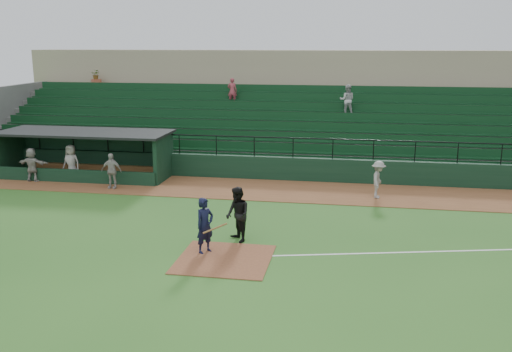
# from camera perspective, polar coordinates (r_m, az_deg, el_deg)

# --- Properties ---
(ground) EXTENTS (90.00, 90.00, 0.00)m
(ground) POSITION_cam_1_polar(r_m,az_deg,el_deg) (19.46, -2.56, -7.37)
(ground) COLOR #2A5C1D
(ground) RESTS_ON ground
(warning_track) EXTENTS (40.00, 4.00, 0.03)m
(warning_track) POSITION_cam_1_polar(r_m,az_deg,el_deg) (26.96, 1.10, -1.42)
(warning_track) COLOR brown
(warning_track) RESTS_ON ground
(home_plate_dirt) EXTENTS (3.00, 3.00, 0.03)m
(home_plate_dirt) POSITION_cam_1_polar(r_m,az_deg,el_deg) (18.55, -3.23, -8.40)
(home_plate_dirt) COLOR brown
(home_plate_dirt) RESTS_ON ground
(foul_line) EXTENTS (17.49, 4.44, 0.01)m
(foul_line) POSITION_cam_1_polar(r_m,az_deg,el_deg) (20.57, 20.73, -7.09)
(foul_line) COLOR white
(foul_line) RESTS_ON ground
(stadium_structure) EXTENTS (38.00, 13.08, 6.40)m
(stadium_structure) POSITION_cam_1_polar(r_m,az_deg,el_deg) (34.76, 3.27, 5.75)
(stadium_structure) COLOR black
(stadium_structure) RESTS_ON ground
(dugout) EXTENTS (8.90, 3.20, 2.42)m
(dugout) POSITION_cam_1_polar(r_m,az_deg,el_deg) (31.08, -16.50, 2.50)
(dugout) COLOR black
(dugout) RESTS_ON ground
(batter_at_plate) EXTENTS (1.18, 0.83, 1.91)m
(batter_at_plate) POSITION_cam_1_polar(r_m,az_deg,el_deg) (18.86, -5.20, -5.03)
(batter_at_plate) COLOR black
(batter_at_plate) RESTS_ON ground
(umpire) EXTENTS (1.16, 1.21, 1.97)m
(umpire) POSITION_cam_1_polar(r_m,az_deg,el_deg) (19.86, -1.88, -3.93)
(umpire) COLOR black
(umpire) RESTS_ON ground
(runner) EXTENTS (0.79, 1.18, 1.70)m
(runner) POSITION_cam_1_polar(r_m,az_deg,el_deg) (25.93, 12.28, -0.35)
(runner) COLOR gray
(runner) RESTS_ON warning_track
(dugout_player_a) EXTENTS (1.02, 0.44, 1.72)m
(dugout_player_a) POSITION_cam_1_polar(r_m,az_deg,el_deg) (27.91, -14.44, 0.51)
(dugout_player_a) COLOR #A7A29D
(dugout_player_a) RESTS_ON warning_track
(dugout_player_b) EXTENTS (0.95, 0.66, 1.84)m
(dugout_player_b) POSITION_cam_1_polar(r_m,az_deg,el_deg) (30.05, -18.20, 1.28)
(dugout_player_b) COLOR #9C9692
(dugout_player_b) RESTS_ON warning_track
(dugout_player_c) EXTENTS (1.61, 0.56, 1.72)m
(dugout_player_c) POSITION_cam_1_polar(r_m,az_deg,el_deg) (30.59, -21.75, 1.08)
(dugout_player_c) COLOR #A39E98
(dugout_player_c) RESTS_ON warning_track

